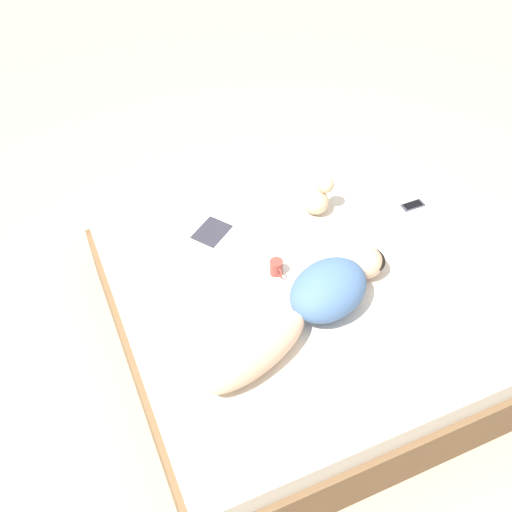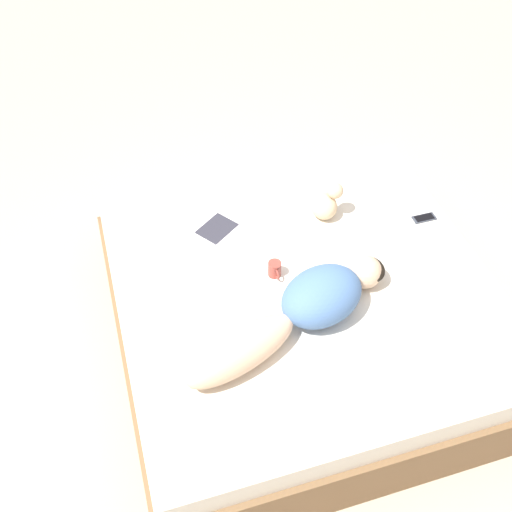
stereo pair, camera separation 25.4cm
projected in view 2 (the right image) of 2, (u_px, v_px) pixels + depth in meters
ground_plane at (299, 340)px, 3.55m from camera, size 12.00×12.00×0.00m
bed at (301, 313)px, 3.36m from camera, size 1.98×2.00×0.54m
person at (302, 310)px, 2.90m from camera, size 0.61×1.19×0.23m
open_magazine at (201, 220)px, 3.47m from camera, size 0.58×0.53×0.01m
coffee_mug at (275, 269)px, 3.16m from camera, size 0.11×0.07×0.09m
cell_phone at (424, 218)px, 3.48m from camera, size 0.06×0.14×0.01m
plush_toy at (326, 203)px, 3.44m from camera, size 0.17×0.19×0.22m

